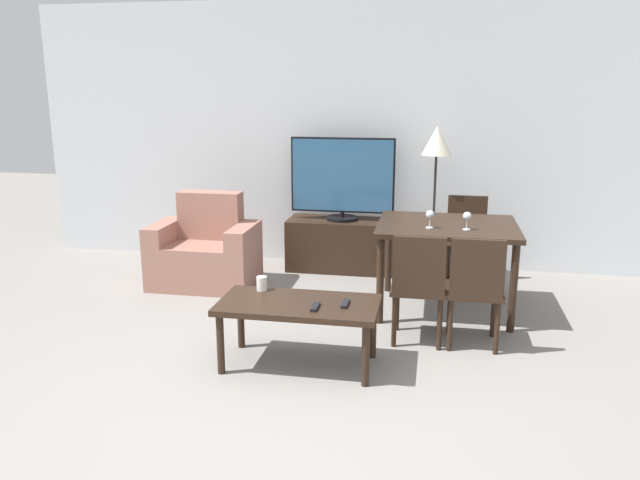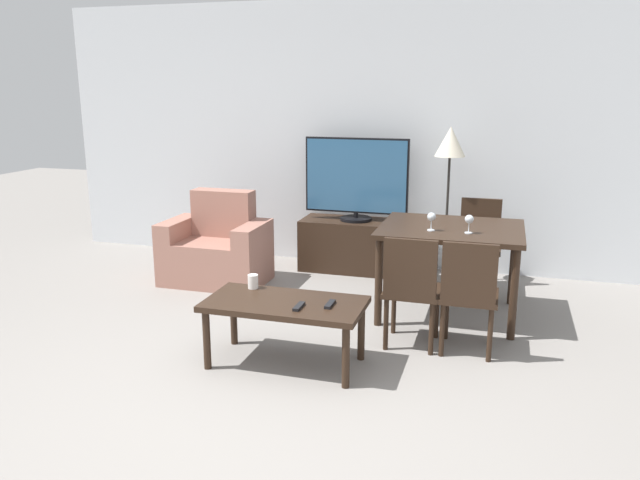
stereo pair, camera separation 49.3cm
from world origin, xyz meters
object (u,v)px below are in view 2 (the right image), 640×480
object	(u,v)px
armchair	(217,250)
dining_chair_near_right	(469,291)
dining_chair_near	(412,286)
remote_primary	(330,304)
cup_white_near	(253,281)
tv	(356,179)
coffee_table	(285,309)
wine_glass_left	(431,218)
tv_stand	(355,245)
wine_glass_center	(469,220)
dining_chair_far	(479,240)
remote_secondary	(299,306)
dining_table	(451,238)
floor_lamp	(450,152)

from	to	relation	value
armchair	dining_chair_near_right	xyz separation A→B (m)	(2.43, -1.05, 0.15)
dining_chair_near	dining_chair_near_right	xyz separation A→B (m)	(0.40, 0.00, 0.00)
remote_primary	cup_white_near	xyz separation A→B (m)	(-0.62, 0.19, 0.04)
armchair	tv	world-z (taller)	tv
coffee_table	wine_glass_left	xyz separation A→B (m)	(0.83, 1.11, 0.45)
dining_chair_near_right	tv_stand	bearing A→B (deg)	124.36
wine_glass_left	dining_chair_near_right	bearing A→B (deg)	-59.84
wine_glass_center	dining_chair_far	bearing A→B (deg)	86.85
wine_glass_left	wine_glass_center	distance (m)	0.29
dining_chair_far	wine_glass_left	bearing A→B (deg)	-109.57
coffee_table	remote_secondary	world-z (taller)	remote_secondary
tv_stand	dining_table	xyz separation A→B (m)	(1.03, -1.03, 0.39)
tv_stand	cup_white_near	xyz separation A→B (m)	(-0.25, -2.12, 0.24)
armchair	tv_stand	world-z (taller)	armchair
armchair	remote_primary	distance (m)	2.22
tv_stand	coffee_table	xyz separation A→B (m)	(0.06, -2.32, 0.14)
tv_stand	cup_white_near	world-z (taller)	cup_white_near
dining_chair_near	dining_chair_near_right	world-z (taller)	same
tv_stand	wine_glass_left	bearing A→B (deg)	-53.75
wine_glass_left	dining_chair_near	bearing A→B (deg)	-95.39
floor_lamp	dining_chair_near	bearing A→B (deg)	-92.78
dining_chair_near_right	cup_white_near	bearing A→B (deg)	-167.70
wine_glass_left	tv	bearing A→B (deg)	126.31
wine_glass_left	dining_chair_far	bearing A→B (deg)	70.43
coffee_table	wine_glass_center	size ratio (longest dim) A/B	7.31
tv_stand	coffee_table	size ratio (longest dim) A/B	1.03
armchair	cup_white_near	distance (m)	1.68
floor_lamp	remote_secondary	bearing A→B (deg)	-107.51
dining_chair_near_right	remote_primary	size ratio (longest dim) A/B	5.58
tv_stand	armchair	bearing A→B (deg)	-147.78
tv_stand	wine_glass_center	bearing A→B (deg)	-46.08
armchair	dining_table	distance (m)	2.27
dining_chair_near_right	remote_primary	xyz separation A→B (m)	(-0.86, -0.52, -0.00)
dining_table	floor_lamp	size ratio (longest dim) A/B	0.76
tv	remote_primary	distance (m)	2.40
coffee_table	wine_glass_left	size ratio (longest dim) A/B	7.31
dining_chair_near	remote_primary	distance (m)	0.69
floor_lamp	wine_glass_center	distance (m)	1.20
remote_primary	wine_glass_left	xyz separation A→B (m)	(0.52, 1.11, 0.38)
remote_secondary	dining_chair_far	bearing A→B (deg)	64.35
coffee_table	dining_chair_near	bearing A→B (deg)	33.81
dining_chair_near	remote_secondary	world-z (taller)	dining_chair_near
dining_chair_far	remote_secondary	xyz separation A→B (m)	(-1.04, -2.16, -0.00)
dining_table	cup_white_near	size ratio (longest dim) A/B	11.38
coffee_table	cup_white_near	distance (m)	0.38
dining_chair_near	floor_lamp	distance (m)	1.86
tv_stand	coffee_table	distance (m)	2.32
tv_stand	wine_glass_center	xyz separation A→B (m)	(1.18, -1.22, 0.58)
tv	cup_white_near	size ratio (longest dim) A/B	10.50
dining_chair_near_right	floor_lamp	world-z (taller)	floor_lamp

